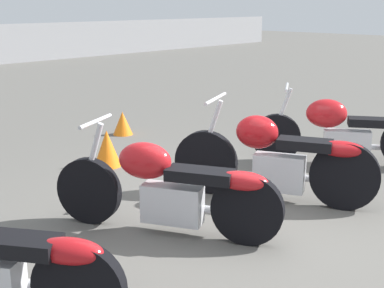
% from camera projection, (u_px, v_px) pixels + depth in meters
% --- Properties ---
extents(ground_plane, '(60.00, 60.00, 0.00)m').
position_uv_depth(ground_plane, '(253.00, 227.00, 4.86)').
color(ground_plane, '#5B5954').
extents(motorcycle_slot_1, '(1.01, 1.95, 0.99)m').
position_uv_depth(motorcycle_slot_1, '(169.00, 188.00, 4.64)').
color(motorcycle_slot_1, black).
rests_on(motorcycle_slot_1, ground_plane).
extents(motorcycle_slot_2, '(1.01, 1.98, 1.05)m').
position_uv_depth(motorcycle_slot_2, '(276.00, 159.00, 5.41)').
color(motorcycle_slot_2, black).
rests_on(motorcycle_slot_2, ground_plane).
extents(motorcycle_slot_3, '(1.23, 1.92, 0.98)m').
position_uv_depth(motorcycle_slot_3, '(344.00, 131.00, 6.65)').
color(motorcycle_slot_3, black).
rests_on(motorcycle_slot_3, ground_plane).
extents(traffic_cone_near, '(0.31, 0.31, 0.36)m').
position_uv_depth(traffic_cone_near, '(123.00, 123.00, 8.26)').
color(traffic_cone_near, orange).
rests_on(traffic_cone_near, ground_plane).
extents(traffic_cone_far, '(0.34, 0.34, 0.46)m').
position_uv_depth(traffic_cone_far, '(107.00, 148.00, 6.63)').
color(traffic_cone_far, orange).
rests_on(traffic_cone_far, ground_plane).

